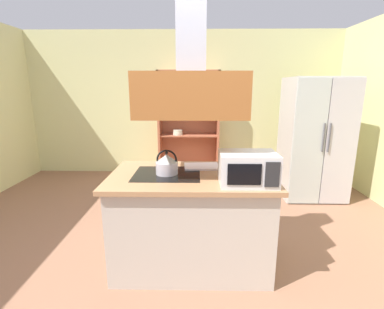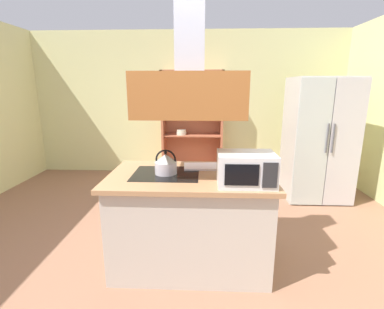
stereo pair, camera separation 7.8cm
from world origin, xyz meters
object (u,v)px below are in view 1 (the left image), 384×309
object	(u,v)px
dish_cabinet	(189,130)
microwave	(248,168)
refrigerator	(314,139)
cutting_board	(202,166)
kettle	(167,164)

from	to	relation	value
dish_cabinet	microwave	size ratio (longest dim) A/B	4.28
refrigerator	cutting_board	xyz separation A→B (m)	(-1.73, -1.53, 0.00)
refrigerator	kettle	world-z (taller)	refrigerator
refrigerator	dish_cabinet	distance (m)	2.22
kettle	microwave	xyz separation A→B (m)	(0.69, -0.24, 0.03)
dish_cabinet	kettle	xyz separation A→B (m)	(-0.12, -2.84, 0.12)
kettle	microwave	distance (m)	0.73
refrigerator	microwave	world-z (taller)	refrigerator
cutting_board	microwave	size ratio (longest dim) A/B	0.74
cutting_board	dish_cabinet	bearing A→B (deg)	94.47
dish_cabinet	refrigerator	bearing A→B (deg)	-29.25
refrigerator	kettle	xyz separation A→B (m)	(-2.06, -1.76, 0.09)
refrigerator	kettle	distance (m)	2.71
kettle	microwave	world-z (taller)	microwave
microwave	kettle	bearing A→B (deg)	160.73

